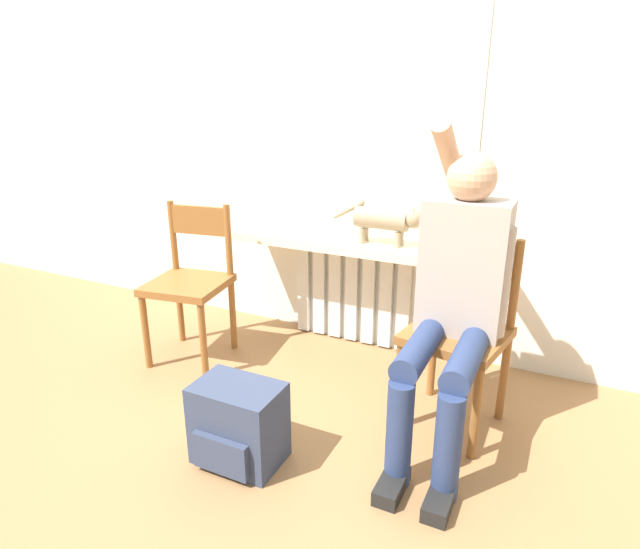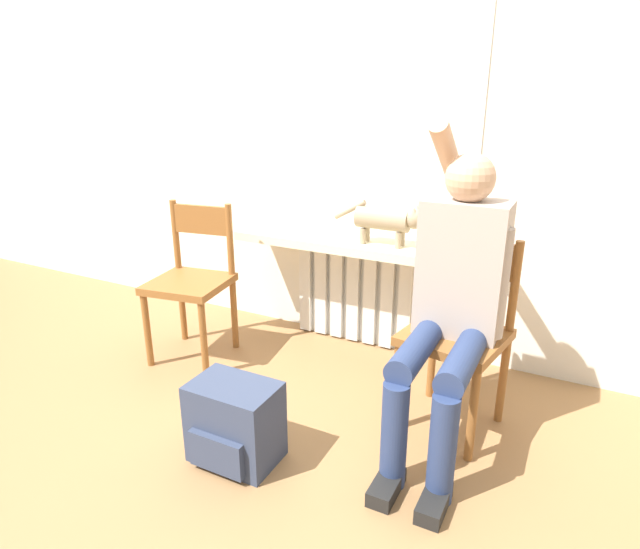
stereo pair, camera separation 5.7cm
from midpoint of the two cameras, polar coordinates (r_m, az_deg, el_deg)
The scene contains 10 objects.
ground_plane at distance 2.38m, azimuth -8.41°, elevation -17.79°, with size 12.00×12.00×0.00m, color olive.
wall_with_window at distance 3.00m, azimuth 4.09°, elevation 17.70°, with size 7.00×0.06×2.70m.
radiator at distance 3.13m, azimuth 3.11°, elevation -1.89°, with size 0.73×0.08×0.60m.
windowsill at distance 2.94m, azimuth 2.41°, elevation 3.35°, with size 1.31×0.31×0.05m.
window_glass at distance 2.97m, azimuth 3.79°, elevation 16.18°, with size 1.26×0.01×1.24m.
chair_left at distance 2.98m, azimuth -14.15°, elevation -0.56°, with size 0.45×0.45×0.85m.
chair_right at distance 2.38m, azimuth 14.05°, elevation -5.73°, with size 0.46×0.46×0.85m.
person at distance 2.18m, azimuth 13.64°, elevation -1.75°, with size 0.36×1.04×1.34m.
cat at distance 2.79m, azimuth 6.66°, elevation 5.89°, with size 0.50×0.12×0.23m.
backpack at distance 2.24m, azimuth -9.47°, elevation -15.47°, with size 0.35×0.26×0.33m.
Camera 1 is at (1.09, -1.56, 1.43)m, focal length 30.00 mm.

